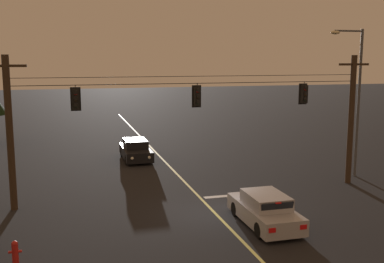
{
  "coord_description": "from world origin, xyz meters",
  "views": [
    {
      "loc": [
        -6.36,
        -19.15,
        7.0
      ],
      "look_at": [
        0.0,
        4.12,
        3.16
      ],
      "focal_mm": 43.45,
      "sensor_mm": 36.0,
      "label": 1
    }
  ],
  "objects_px": {
    "traffic_light_centre": "(304,94)",
    "fire_hydrant": "(15,252)",
    "car_waiting_near_lane": "(265,210)",
    "traffic_light_left_inner": "(197,96)",
    "car_oncoming_lead": "(136,150)",
    "traffic_light_leftmost": "(76,99)",
    "street_lamp_corner": "(355,90)"
  },
  "relations": [
    {
      "from": "traffic_light_left_inner",
      "to": "fire_hydrant",
      "type": "xyz_separation_m",
      "value": [
        -8.23,
        -6.19,
        -4.64
      ]
    },
    {
      "from": "street_lamp_corner",
      "to": "traffic_light_left_inner",
      "type": "bearing_deg",
      "value": -172.64
    },
    {
      "from": "traffic_light_left_inner",
      "to": "car_waiting_near_lane",
      "type": "distance_m",
      "value": 6.82
    },
    {
      "from": "traffic_light_leftmost",
      "to": "traffic_light_left_inner",
      "type": "xyz_separation_m",
      "value": [
        5.9,
        0.0,
        0.0
      ]
    },
    {
      "from": "traffic_light_centre",
      "to": "fire_hydrant",
      "type": "xyz_separation_m",
      "value": [
        -14.16,
        -6.19,
        -4.64
      ]
    },
    {
      "from": "fire_hydrant",
      "to": "traffic_light_centre",
      "type": "bearing_deg",
      "value": 23.62
    },
    {
      "from": "car_oncoming_lead",
      "to": "fire_hydrant",
      "type": "bearing_deg",
      "value": -112.61
    },
    {
      "from": "car_oncoming_lead",
      "to": "fire_hydrant",
      "type": "distance_m",
      "value": 16.76
    },
    {
      "from": "car_oncoming_lead",
      "to": "fire_hydrant",
      "type": "xyz_separation_m",
      "value": [
        -6.44,
        -15.47,
        -0.21
      ]
    },
    {
      "from": "traffic_light_left_inner",
      "to": "street_lamp_corner",
      "type": "relative_size",
      "value": 0.14
    },
    {
      "from": "traffic_light_leftmost",
      "to": "street_lamp_corner",
      "type": "distance_m",
      "value": 15.83
    },
    {
      "from": "traffic_light_centre",
      "to": "car_oncoming_lead",
      "type": "height_order",
      "value": "traffic_light_centre"
    },
    {
      "from": "traffic_light_leftmost",
      "to": "fire_hydrant",
      "type": "distance_m",
      "value": 8.09
    },
    {
      "from": "traffic_light_centre",
      "to": "car_oncoming_lead",
      "type": "relative_size",
      "value": 0.28
    },
    {
      "from": "traffic_light_leftmost",
      "to": "fire_hydrant",
      "type": "bearing_deg",
      "value": -110.68
    },
    {
      "from": "car_waiting_near_lane",
      "to": "street_lamp_corner",
      "type": "relative_size",
      "value": 0.5
    },
    {
      "from": "traffic_light_leftmost",
      "to": "car_oncoming_lead",
      "type": "height_order",
      "value": "traffic_light_leftmost"
    },
    {
      "from": "traffic_light_leftmost",
      "to": "car_waiting_near_lane",
      "type": "bearing_deg",
      "value": -33.47
    },
    {
      "from": "traffic_light_centre",
      "to": "car_waiting_near_lane",
      "type": "relative_size",
      "value": 0.28
    },
    {
      "from": "traffic_light_left_inner",
      "to": "fire_hydrant",
      "type": "bearing_deg",
      "value": -143.05
    },
    {
      "from": "car_oncoming_lead",
      "to": "car_waiting_near_lane",
      "type": "bearing_deg",
      "value": -76.71
    },
    {
      "from": "traffic_light_leftmost",
      "to": "traffic_light_centre",
      "type": "height_order",
      "value": "same"
    },
    {
      "from": "traffic_light_left_inner",
      "to": "car_waiting_near_lane",
      "type": "xyz_separation_m",
      "value": [
        1.56,
        -4.93,
        -4.44
      ]
    },
    {
      "from": "traffic_light_leftmost",
      "to": "traffic_light_centre",
      "type": "distance_m",
      "value": 11.83
    },
    {
      "from": "car_waiting_near_lane",
      "to": "traffic_light_left_inner",
      "type": "bearing_deg",
      "value": 107.57
    },
    {
      "from": "fire_hydrant",
      "to": "traffic_light_left_inner",
      "type": "bearing_deg",
      "value": 36.95
    },
    {
      "from": "traffic_light_leftmost",
      "to": "traffic_light_centre",
      "type": "xyz_separation_m",
      "value": [
        11.83,
        0.0,
        0.0
      ]
    },
    {
      "from": "car_oncoming_lead",
      "to": "street_lamp_corner",
      "type": "bearing_deg",
      "value": -34.41
    },
    {
      "from": "car_waiting_near_lane",
      "to": "street_lamp_corner",
      "type": "distance_m",
      "value": 11.31
    },
    {
      "from": "car_waiting_near_lane",
      "to": "fire_hydrant",
      "type": "height_order",
      "value": "car_waiting_near_lane"
    },
    {
      "from": "traffic_light_leftmost",
      "to": "street_lamp_corner",
      "type": "bearing_deg",
      "value": 4.63
    },
    {
      "from": "traffic_light_centre",
      "to": "traffic_light_left_inner",
      "type": "bearing_deg",
      "value": 180.0
    }
  ]
}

